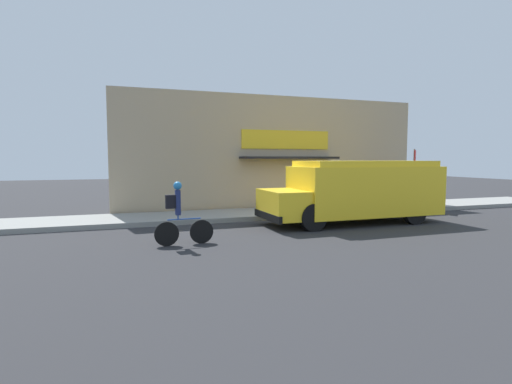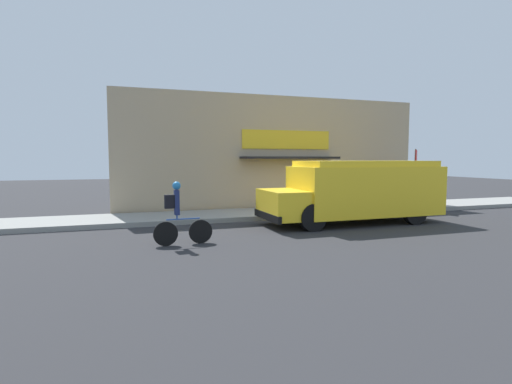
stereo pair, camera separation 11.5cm
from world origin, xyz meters
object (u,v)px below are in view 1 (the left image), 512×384
(school_bus, at_px, (357,190))
(cyclist, at_px, (180,214))
(stop_sign_post, at_px, (414,168))
(trash_bin, at_px, (282,199))

(school_bus, xyz_separation_m, cyclist, (-6.58, -1.66, -0.34))
(school_bus, bearing_deg, stop_sign_post, 26.93)
(school_bus, xyz_separation_m, stop_sign_post, (4.51, 2.29, 0.70))
(cyclist, distance_m, stop_sign_post, 11.82)
(cyclist, xyz_separation_m, stop_sign_post, (11.10, 3.94, 1.05))
(trash_bin, bearing_deg, cyclist, -137.07)
(school_bus, height_order, cyclist, school_bus)
(stop_sign_post, distance_m, trash_bin, 6.32)
(school_bus, bearing_deg, cyclist, -165.85)
(school_bus, distance_m, cyclist, 6.80)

